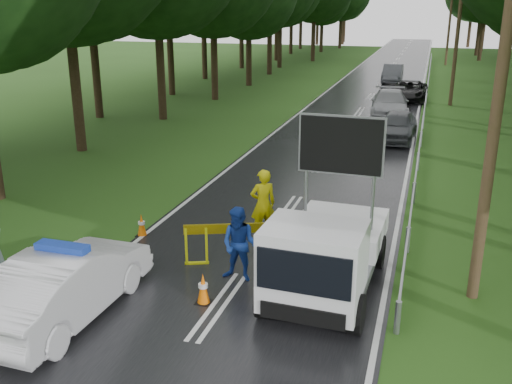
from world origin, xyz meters
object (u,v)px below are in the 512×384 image
at_px(barrier, 237,233).
at_px(queue_car_second, 390,104).
at_px(police_sedan, 67,284).
at_px(officer, 263,204).
at_px(work_truck, 326,252).
at_px(queue_car_first, 397,126).
at_px(queue_car_third, 409,91).
at_px(civilian, 239,244).
at_px(queue_car_fourth, 393,73).

relative_size(barrier, queue_car_second, 0.48).
bearing_deg(queue_car_second, police_sedan, -105.14).
relative_size(police_sedan, officer, 2.30).
bearing_deg(work_truck, police_sedan, -150.86).
relative_size(officer, queue_car_first, 0.48).
relative_size(police_sedan, queue_car_first, 1.10).
height_order(police_sedan, barrier, police_sedan).
bearing_deg(queue_car_third, officer, -94.30).
bearing_deg(civilian, police_sedan, -133.31).
relative_size(civilian, queue_car_fourth, 0.41).
bearing_deg(queue_car_second, queue_car_fourth, 88.95).
bearing_deg(police_sedan, queue_car_third, -99.18).
bearing_deg(police_sedan, barrier, -125.38).
height_order(civilian, queue_car_third, civilian).
bearing_deg(queue_car_second, officer, -100.24).
height_order(barrier, queue_car_third, queue_car_third).
bearing_deg(queue_car_third, queue_car_second, -95.87).
xyz_separation_m(work_truck, queue_car_third, (0.55, 27.83, -0.36)).
height_order(police_sedan, civilian, civilian).
bearing_deg(barrier, queue_car_fourth, 66.88).
distance_m(police_sedan, queue_car_first, 19.06).
distance_m(work_truck, barrier, 2.55).
bearing_deg(officer, queue_car_fourth, -124.68).
relative_size(barrier, queue_car_third, 0.51).
height_order(queue_car_first, queue_car_second, queue_car_second).
bearing_deg(queue_car_third, barrier, -94.21).
distance_m(officer, queue_car_third, 25.26).
relative_size(police_sedan, barrier, 1.86).
distance_m(barrier, civilian, 0.87).
xyz_separation_m(queue_car_first, queue_car_fourth, (-1.73, 21.33, 0.03)).
bearing_deg(work_truck, civilian, 178.40).
bearing_deg(queue_car_fourth, queue_car_third, -79.69).
distance_m(police_sedan, work_truck, 5.44).
distance_m(police_sedan, civilian, 3.84).
distance_m(barrier, queue_car_third, 27.05).
bearing_deg(work_truck, officer, 131.32).
height_order(officer, queue_car_third, officer).
distance_m(queue_car_second, queue_car_fourth, 15.36).
distance_m(police_sedan, officer, 5.82).
relative_size(police_sedan, queue_car_second, 0.89).
distance_m(officer, queue_car_fourth, 34.45).
height_order(work_truck, barrier, work_truck).
bearing_deg(civilian, queue_car_fourth, 92.98).
height_order(police_sedan, officer, officer).
bearing_deg(queue_car_fourth, queue_car_second, -86.84).
distance_m(work_truck, queue_car_first, 15.84).
relative_size(barrier, queue_car_first, 0.59).
bearing_deg(barrier, queue_car_second, 63.04).
relative_size(civilian, queue_car_first, 0.44).
xyz_separation_m(barrier, queue_car_first, (2.89, 14.89, -0.11)).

